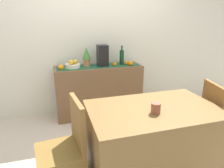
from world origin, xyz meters
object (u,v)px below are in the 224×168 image
object	(u,v)px
dining_table	(152,141)
chair_by_corner	(221,136)
coffee_maker	(103,56)
fruit_bowl	(73,66)
wine_bottle	(122,57)
potted_plant	(87,56)
chair_near_window	(63,167)
coffee_cup	(156,108)
sideboard_console	(99,91)

from	to	relation	value
dining_table	chair_by_corner	world-z (taller)	chair_by_corner
coffee_maker	chair_by_corner	size ratio (longest dim) A/B	0.38
fruit_bowl	chair_by_corner	xyz separation A→B (m)	(1.51, -1.49, -0.60)
wine_bottle	coffee_maker	world-z (taller)	coffee_maker
coffee_maker	potted_plant	distance (m)	0.26
potted_plant	chair_near_window	size ratio (longest dim) A/B	0.35
fruit_bowl	coffee_cup	size ratio (longest dim) A/B	2.27
fruit_bowl	dining_table	size ratio (longest dim) A/B	0.18
fruit_bowl	chair_near_window	xyz separation A→B (m)	(-0.28, -1.49, -0.60)
chair_near_window	chair_by_corner	bearing A→B (deg)	0.05
wine_bottle	chair_near_window	world-z (taller)	wine_bottle
dining_table	chair_near_window	distance (m)	0.90
chair_by_corner	fruit_bowl	bearing A→B (deg)	135.36
potted_plant	chair_near_window	bearing A→B (deg)	-108.54
sideboard_console	potted_plant	bearing A→B (deg)	180.00
fruit_bowl	wine_bottle	size ratio (longest dim) A/B	0.72
sideboard_console	potted_plant	xyz separation A→B (m)	(-0.19, 0.00, 0.59)
chair_near_window	sideboard_console	bearing A→B (deg)	65.20
wine_bottle	chair_near_window	distance (m)	1.97
potted_plant	chair_by_corner	size ratio (longest dim) A/B	0.35
potted_plant	wine_bottle	bearing A→B (deg)	-0.00
potted_plant	chair_near_window	distance (m)	1.74
sideboard_console	wine_bottle	size ratio (longest dim) A/B	4.45
sideboard_console	wine_bottle	world-z (taller)	wine_bottle
coffee_maker	coffee_cup	size ratio (longest dim) A/B	3.38
dining_table	coffee_cup	bearing A→B (deg)	-111.34
dining_table	sideboard_console	bearing A→B (deg)	97.81
chair_near_window	chair_by_corner	distance (m)	1.79
sideboard_console	coffee_cup	distance (m)	1.65
sideboard_console	chair_near_window	xyz separation A→B (m)	(-0.69, -1.49, -0.15)
sideboard_console	dining_table	xyz separation A→B (m)	(0.21, -1.50, -0.05)
coffee_cup	chair_by_corner	bearing A→B (deg)	6.66
fruit_bowl	dining_table	distance (m)	1.69
fruit_bowl	coffee_cup	bearing A→B (deg)	-70.28
coffee_cup	chair_near_window	size ratio (longest dim) A/B	0.11
wine_bottle	coffee_maker	size ratio (longest dim) A/B	0.93
sideboard_console	chair_by_corner	distance (m)	1.86
sideboard_console	chair_near_window	size ratio (longest dim) A/B	1.56
dining_table	chair_near_window	size ratio (longest dim) A/B	1.40
potted_plant	dining_table	world-z (taller)	potted_plant
sideboard_console	wine_bottle	xyz separation A→B (m)	(0.39, 0.00, 0.54)
chair_by_corner	wine_bottle	bearing A→B (deg)	115.47
potted_plant	chair_by_corner	xyz separation A→B (m)	(1.29, -1.49, -0.74)
sideboard_console	coffee_cup	xyz separation A→B (m)	(0.16, -1.60, 0.37)
chair_near_window	chair_by_corner	size ratio (longest dim) A/B	1.00
wine_bottle	dining_table	world-z (taller)	wine_bottle
coffee_maker	potted_plant	xyz separation A→B (m)	(-0.26, 0.00, 0.01)
wine_bottle	dining_table	xyz separation A→B (m)	(-0.18, -1.50, -0.59)
sideboard_console	coffee_maker	size ratio (longest dim) A/B	4.15
coffee_cup	chair_near_window	xyz separation A→B (m)	(-0.85, 0.11, -0.52)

